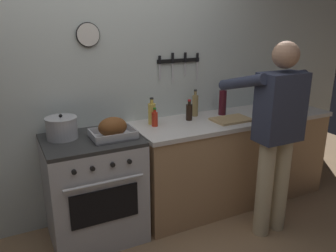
# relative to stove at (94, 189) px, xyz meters

# --- Properties ---
(wall_back) EXTENTS (6.00, 0.13, 2.60)m
(wall_back) POSITION_rel_stove_xyz_m (0.22, 0.36, 0.85)
(wall_back) COLOR silver
(wall_back) RESTS_ON ground
(counter_block) EXTENTS (2.03, 0.65, 0.90)m
(counter_block) POSITION_rel_stove_xyz_m (1.43, 0.00, 0.01)
(counter_block) COLOR tan
(counter_block) RESTS_ON ground
(stove) EXTENTS (0.76, 0.67, 0.90)m
(stove) POSITION_rel_stove_xyz_m (0.00, 0.00, 0.00)
(stove) COLOR #BCBCC1
(stove) RESTS_ON ground
(person_cook) EXTENTS (0.51, 0.63, 1.66)m
(person_cook) POSITION_rel_stove_xyz_m (1.40, -0.60, 0.50)
(person_cook) COLOR #C6B793
(person_cook) RESTS_ON ground
(roasting_pan) EXTENTS (0.35, 0.26, 0.17)m
(roasting_pan) POSITION_rel_stove_xyz_m (0.17, -0.07, 0.53)
(roasting_pan) COLOR #B7B7BC
(roasting_pan) RESTS_ON stove
(stock_pot) EXTENTS (0.25, 0.25, 0.20)m
(stock_pot) POSITION_rel_stove_xyz_m (-0.20, 0.11, 0.54)
(stock_pot) COLOR #B7B7BC
(stock_pot) RESTS_ON stove
(cutting_board) EXTENTS (0.36, 0.24, 0.02)m
(cutting_board) POSITION_rel_stove_xyz_m (1.32, -0.10, 0.46)
(cutting_board) COLOR tan
(cutting_board) RESTS_ON counter_block
(bottle_wine_red) EXTENTS (0.07, 0.07, 0.32)m
(bottle_wine_red) POSITION_rel_stove_xyz_m (1.36, 0.11, 0.58)
(bottle_wine_red) COLOR #47141E
(bottle_wine_red) RESTS_ON counter_block
(bottle_vinegar) EXTENTS (0.06, 0.06, 0.26)m
(bottle_vinegar) POSITION_rel_stove_xyz_m (1.09, 0.20, 0.56)
(bottle_vinegar) COLOR #997F4C
(bottle_vinegar) RESTS_ON counter_block
(bottle_cooking_oil) EXTENTS (0.07, 0.07, 0.24)m
(bottle_cooking_oil) POSITION_rel_stove_xyz_m (0.61, 0.14, 0.55)
(bottle_cooking_oil) COLOR gold
(bottle_cooking_oil) RESTS_ON counter_block
(bottle_hot_sauce) EXTENTS (0.05, 0.05, 0.17)m
(bottle_hot_sauce) POSITION_rel_stove_xyz_m (0.60, 0.07, 0.52)
(bottle_hot_sauce) COLOR red
(bottle_hot_sauce) RESTS_ON counter_block
(bottle_soy_sauce) EXTENTS (0.06, 0.06, 0.20)m
(bottle_soy_sauce) POSITION_rel_stove_xyz_m (0.97, 0.10, 0.53)
(bottle_soy_sauce) COLOR black
(bottle_soy_sauce) RESTS_ON counter_block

